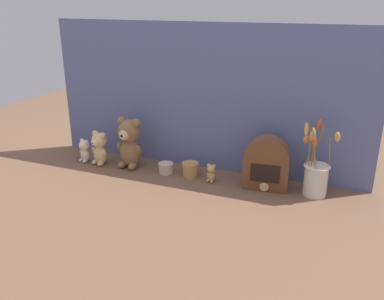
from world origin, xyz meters
name	(u,v)px	position (x,y,z in m)	size (l,w,h in m)	color
ground_plane	(191,178)	(0.00, 0.00, 0.00)	(4.00, 4.00, 0.00)	brown
backdrop_wall	(203,98)	(0.00, 0.17, 0.37)	(1.69, 0.02, 0.75)	slate
teddy_bear_large	(129,142)	(-0.35, 0.02, 0.14)	(0.15, 0.14, 0.27)	olive
teddy_bear_medium	(99,147)	(-0.53, -0.01, 0.10)	(0.10, 0.09, 0.19)	#DBBC84
teddy_bear_small	(84,150)	(-0.63, -0.01, 0.07)	(0.07, 0.07, 0.13)	beige
teddy_bear_tiny	(211,173)	(0.11, 0.00, 0.05)	(0.05, 0.05, 0.09)	tan
flower_vase	(316,175)	(0.60, 0.04, 0.10)	(0.16, 0.14, 0.35)	silver
vintage_radio	(266,165)	(0.37, 0.03, 0.12)	(0.22, 0.12, 0.26)	brown
decorative_tin_tall	(166,168)	(-0.14, 0.01, 0.03)	(0.08, 0.08, 0.05)	beige
decorative_tin_short	(190,169)	(-0.01, 0.02, 0.04)	(0.08, 0.08, 0.07)	tan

